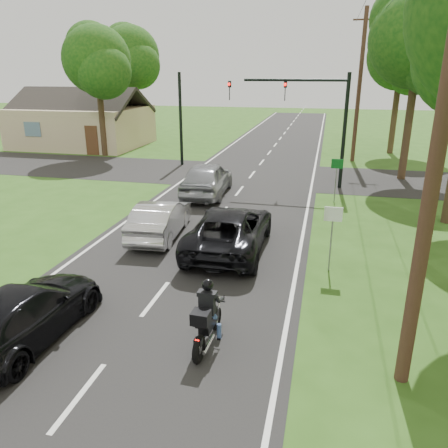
{
  "coord_description": "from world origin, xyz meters",
  "views": [
    {
      "loc": [
        4.34,
        -10.1,
        6.0
      ],
      "look_at": [
        1.27,
        3.0,
        1.3
      ],
      "focal_mm": 35.0,
      "sensor_mm": 36.0,
      "label": 1
    }
  ],
  "objects": [
    {
      "name": "silver_sedan",
      "position": [
        -1.63,
        4.68,
        0.71
      ],
      "size": [
        1.82,
        4.33,
        1.39
      ],
      "primitive_type": "imported",
      "rotation": [
        0.0,
        0.0,
        3.22
      ],
      "color": "silver",
      "rests_on": "road"
    },
    {
      "name": "motorcycle_rider",
      "position": [
        1.99,
        -1.79,
        0.66
      ],
      "size": [
        0.55,
        1.95,
        1.68
      ],
      "rotation": [
        0.0,
        0.0,
        -0.04
      ],
      "color": "black",
      "rests_on": "ground"
    },
    {
      "name": "utility_pole_far",
      "position": [
        6.2,
        22.0,
        5.08
      ],
      "size": [
        1.6,
        0.28,
        10.0
      ],
      "color": "#4B2E22",
      "rests_on": "ground"
    },
    {
      "name": "traffic_signal",
      "position": [
        3.34,
        14.0,
        4.14
      ],
      "size": [
        6.38,
        0.44,
        6.0
      ],
      "color": "black",
      "rests_on": "ground"
    },
    {
      "name": "dark_suv",
      "position": [
        1.25,
        4.0,
        0.77
      ],
      "size": [
        2.59,
        5.46,
        1.51
      ],
      "primitive_type": "imported",
      "rotation": [
        0.0,
        0.0,
        3.16
      ],
      "color": "black",
      "rests_on": "road"
    },
    {
      "name": "sign_white",
      "position": [
        4.7,
        2.98,
        1.6
      ],
      "size": [
        0.55,
        0.07,
        2.12
      ],
      "color": "slate",
      "rests_on": "ground"
    },
    {
      "name": "road",
      "position": [
        0.0,
        10.0,
        0.01
      ],
      "size": [
        8.0,
        100.0,
        0.01
      ],
      "primitive_type": "cube",
      "color": "black",
      "rests_on": "ground"
    },
    {
      "name": "tree_left_far",
      "position": [
        -13.7,
        29.76,
        7.13
      ],
      "size": [
        5.76,
        5.58,
        10.14
      ],
      "color": "#332316",
      "rests_on": "ground"
    },
    {
      "name": "tree_row_d",
      "position": [
        9.1,
        16.76,
        7.43
      ],
      "size": [
        5.76,
        5.58,
        10.45
      ],
      "color": "#332316",
      "rests_on": "ground"
    },
    {
      "name": "cross_road",
      "position": [
        0.0,
        16.0,
        0.01
      ],
      "size": [
        60.0,
        7.0,
        0.01
      ],
      "primitive_type": "cube",
      "color": "black",
      "rests_on": "ground"
    },
    {
      "name": "signal_pole_far",
      "position": [
        -5.2,
        18.0,
        3.0
      ],
      "size": [
        0.2,
        0.2,
        6.0
      ],
      "primitive_type": "cylinder",
      "color": "black",
      "rests_on": "ground"
    },
    {
      "name": "utility_pole_near",
      "position": [
        6.2,
        -2.0,
        5.08
      ],
      "size": [
        1.6,
        0.28,
        10.0
      ],
      "color": "#4B2E22",
      "rests_on": "ground"
    },
    {
      "name": "sign_green",
      "position": [
        4.9,
        10.98,
        1.6
      ],
      "size": [
        0.55,
        0.07,
        2.12
      ],
      "color": "slate",
      "rests_on": "ground"
    },
    {
      "name": "house",
      "position": [
        -16.0,
        24.0,
        1.77
      ],
      "size": [
        10.2,
        8.0,
        4.84
      ],
      "color": "#C5B889",
      "rests_on": "ground"
    },
    {
      "name": "tree_row_e",
      "position": [
        9.48,
        25.78,
        6.83
      ],
      "size": [
        5.28,
        5.12,
        9.61
      ],
      "color": "#332316",
      "rests_on": "ground"
    },
    {
      "name": "dark_car_behind",
      "position": [
        -2.25,
        -2.5,
        0.69
      ],
      "size": [
        2.01,
        4.69,
        1.35
      ],
      "primitive_type": "imported",
      "rotation": [
        0.0,
        0.0,
        3.11
      ],
      "color": "black",
      "rests_on": "road"
    },
    {
      "name": "tree_left_near",
      "position": [
        -11.73,
        19.78,
        6.53
      ],
      "size": [
        5.12,
        4.96,
        9.22
      ],
      "color": "#332316",
      "rests_on": "ground"
    },
    {
      "name": "silver_suv",
      "position": [
        -1.46,
        10.84,
        0.87
      ],
      "size": [
        2.3,
        5.16,
        1.72
      ],
      "primitive_type": "imported",
      "rotation": [
        0.0,
        0.0,
        3.2
      ],
      "color": "gray",
      "rests_on": "road"
    },
    {
      "name": "ground",
      "position": [
        0.0,
        0.0,
        0.0
      ],
      "size": [
        140.0,
        140.0,
        0.0
      ],
      "primitive_type": "plane",
      "color": "#2B5217",
      "rests_on": "ground"
    }
  ]
}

